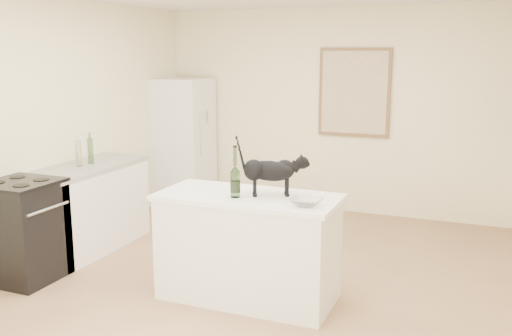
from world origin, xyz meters
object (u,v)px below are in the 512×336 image
object	(u,v)px
black_cat	(270,174)
glass_bowl	(307,202)
fridge	(183,141)
wine_bottle	(235,175)
stove	(23,232)

from	to	relation	value
black_cat	glass_bowl	bearing A→B (deg)	-52.20
fridge	wine_bottle	world-z (taller)	fridge
fridge	glass_bowl	world-z (taller)	fridge
stove	black_cat	bearing A→B (deg)	11.46
fridge	glass_bowl	xyz separation A→B (m)	(2.60, -2.70, 0.08)
stove	glass_bowl	size ratio (longest dim) A/B	3.73
fridge	wine_bottle	distance (m)	3.32
stove	glass_bowl	bearing A→B (deg)	5.58
fridge	black_cat	bearing A→B (deg)	-48.38
wine_bottle	glass_bowl	bearing A→B (deg)	-3.77
black_cat	wine_bottle	bearing A→B (deg)	-171.41
wine_bottle	glass_bowl	xyz separation A→B (m)	(0.61, -0.04, -0.16)
stove	fridge	size ratio (longest dim) A/B	0.53
glass_bowl	fridge	bearing A→B (deg)	133.93
fridge	black_cat	size ratio (longest dim) A/B	3.24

